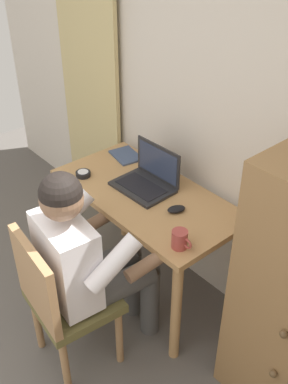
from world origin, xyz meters
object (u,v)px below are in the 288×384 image
Objects in this scene: desk at (146,210)px; chair at (60,298)px; coffee_mug at (180,239)px; notebook_pad at (126,155)px; person_seated at (90,256)px; computer_mouse at (176,209)px; laptop at (148,178)px; desk_clock at (83,174)px.

desk is 0.72m from chair.
chair is at bearing -121.64° from coffee_mug.
person_seated is at bearing -39.44° from notebook_pad.
notebook_pad is (-0.64, 0.17, -0.01)m from computer_mouse.
coffee_mug is (0.31, 0.51, 0.30)m from chair.
coffee_mug is (0.86, -0.36, 0.04)m from notebook_pad.
person_seated is 3.41× the size of laptop.
notebook_pad is (-0.40, 0.17, 0.13)m from desk.
laptop is 2.91× the size of coffee_mug.
laptop is 0.38m from notebook_pad.
computer_mouse is (0.29, -0.05, -0.04)m from laptop.
computer_mouse is at bearing 1.35° from desk.
notebook_pad is (-0.55, 0.87, 0.26)m from chair.
computer_mouse is at bearing 81.31° from person_seated.
notebook_pad is at bearing 156.48° from desk.
laptop is (-0.21, 0.57, 0.12)m from person_seated.
chair is at bearing -77.91° from desk.
notebook_pad is (-0.57, 0.69, 0.08)m from person_seated.
laptop reaches higher than coffee_mug.
chair is at bearing -75.44° from computer_mouse.
chair is 2.50× the size of laptop.
desk is 5.41× the size of notebook_pad.
chair reaches higher than coffee_mug.
computer_mouse is at bearing 139.28° from coffee_mug.
person_seated is at bearing 84.86° from chair.
laptop is (-0.05, 0.05, 0.17)m from desk.
coffee_mug reaches higher than desk_clock.
desk_clock is 0.35m from notebook_pad.
computer_mouse is 1.11× the size of desk_clock.
chair is 0.67m from coffee_mug.
desk_clock is 0.43× the size of notebook_pad.
laptop is at bearing 110.42° from person_seated.
chair is 7.27× the size of coffee_mug.
laptop is 1.66× the size of notebook_pad.
notebook_pad is at bearing -172.33° from computer_mouse.
desk_clock is at bearing 135.41° from chair.
desk is at bearing 107.87° from person_seated.
desk_clock is at bearing -146.34° from laptop.
person_seated is 5.67× the size of notebook_pad.
chair is 0.76m from computer_mouse.
notebook_pad is at bearing 161.27° from laptop.
laptop reaches higher than desk.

